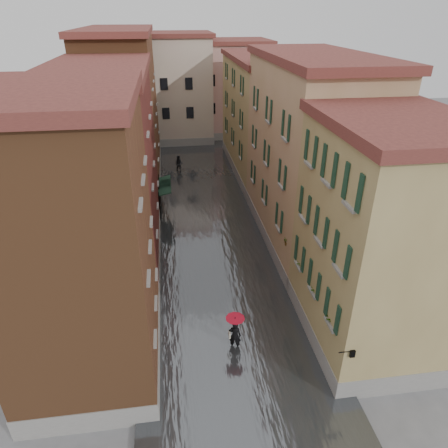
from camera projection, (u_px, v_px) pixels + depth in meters
ground at (230, 321)px, 23.11m from camera, size 120.00×120.00×0.00m
floodwater at (207, 217)px, 34.41m from camera, size 10.00×60.00×0.20m
building_left_near at (79, 253)px, 17.44m from camera, size 6.00×8.00×13.00m
building_left_mid at (109, 170)px, 27.16m from camera, size 6.00×14.00×12.50m
building_left_far at (125, 111)px, 39.89m from camera, size 6.00×16.00×14.00m
building_right_near at (378, 245)px, 19.49m from camera, size 6.00×8.00×11.50m
building_right_mid at (307, 158)px, 28.74m from camera, size 6.00×14.00×13.00m
building_right_far at (261, 119)px, 42.18m from camera, size 6.00×16.00×11.50m
building_end_cream at (165, 90)px, 52.83m from camera, size 12.00×9.00×13.00m
building_end_pink at (229, 90)px, 55.91m from camera, size 10.00×9.00×12.00m
awning_near at (164, 188)px, 34.10m from camera, size 1.09×3.23×2.80m
awning_far at (164, 183)px, 35.06m from camera, size 1.09×2.73×2.80m
wall_lantern at (351, 353)px, 16.97m from camera, size 0.71×0.22×0.35m
window_planters at (308, 272)px, 21.37m from camera, size 0.59×8.11×0.84m
pedestrian_main at (235, 330)px, 20.65m from camera, size 1.00×1.00×2.06m
pedestrian_far at (179, 164)px, 43.88m from camera, size 1.05×0.90×1.87m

